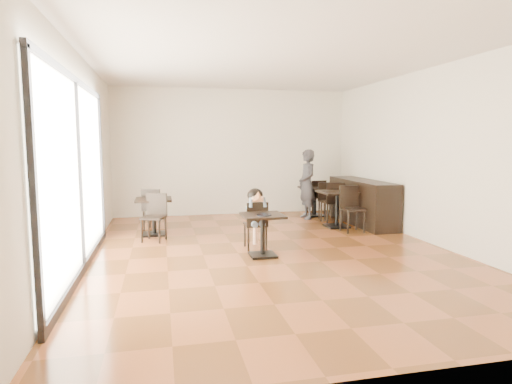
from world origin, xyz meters
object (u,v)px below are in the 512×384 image
object	(u,v)px
child_chair	(255,225)
cafe_table_back	(315,202)
chair_back_b	(329,201)
child_table	(263,235)
chair_mid_a	(332,202)
cafe_table_left	(154,217)
chair_left_a	(154,209)
chair_left_b	(154,218)
child	(255,219)
chair_mid_b	(353,209)
chair_back_a	(316,197)
cafe_table_mid	(337,209)
adult_patron	(307,184)

from	to	relation	value
child_chair	cafe_table_back	world-z (taller)	child_chair
child_chair	chair_back_b	world-z (taller)	chair_back_b
child_table	child_chair	size ratio (longest dim) A/B	0.83
cafe_table_back	chair_mid_a	xyz separation A→B (m)	(0.08, -0.90, 0.11)
cafe_table_left	chair_back_b	world-z (taller)	chair_back_b
cafe_table_left	chair_left_a	bearing A→B (deg)	90.00
cafe_table_left	chair_left_b	bearing A→B (deg)	-90.00
child_chair	cafe_table_back	size ratio (longest dim) A/B	1.13
chair_back_b	chair_left_b	bearing A→B (deg)	-164.17
child	chair_mid_b	bearing A→B (deg)	21.75
cafe_table_back	chair_back_a	size ratio (longest dim) A/B	0.83
cafe_table_mid	cafe_table_left	distance (m)	3.90
chair_left_a	chair_back_b	distance (m)	4.09
child_chair	chair_mid_a	bearing A→B (deg)	-138.48
chair_left_b	chair_back_b	size ratio (longest dim) A/B	1.01
adult_patron	chair_left_b	world-z (taller)	adult_patron
cafe_table_mid	chair_left_b	distance (m)	3.93
cafe_table_back	cafe_table_mid	bearing A→B (deg)	-91.02
chair_mid_a	chair_back_b	xyz separation A→B (m)	(0.07, 0.35, -0.03)
cafe_table_back	chair_mid_b	bearing A→B (deg)	-87.64
chair_left_a	cafe_table_left	bearing A→B (deg)	110.56
child_table	child_chair	bearing A→B (deg)	90.00
adult_patron	chair_left_a	xyz separation A→B (m)	(-3.61, -0.56, -0.40)
cafe_table_back	chair_left_b	xyz separation A→B (m)	(-3.93, -1.96, 0.08)
chair_left_a	cafe_table_mid	bearing A→B (deg)	-168.05
child_table	chair_left_a	distance (m)	3.13
child	child_table	bearing A→B (deg)	-90.00
cafe_table_left	child_table	bearing A→B (deg)	-49.45
child_table	cafe_table_back	size ratio (longest dim) A/B	0.94
cafe_table_back	chair_back_a	xyz separation A→B (m)	(0.15, 0.32, 0.07)
cafe_table_left	chair_back_a	xyz separation A→B (m)	(4.08, 1.73, 0.07)
child	cafe_table_left	world-z (taller)	child
chair_back_b	cafe_table_mid	bearing A→B (deg)	-104.24
cafe_table_mid	chair_left_a	xyz separation A→B (m)	(-3.90, 0.59, 0.05)
chair_mid_a	chair_back_a	distance (m)	1.22
chair_left_b	child_table	bearing A→B (deg)	-19.95
chair_mid_a	chair_left_b	size ratio (longest dim) A/B	1.07
child_chair	chair_left_b	distance (m)	1.99
cafe_table_left	chair_mid_b	world-z (taller)	chair_mid_b
chair_mid_a	chair_left_a	size ratio (longest dim) A/B	1.07
child_chair	chair_left_b	bearing A→B (deg)	-28.34
adult_patron	chair_left_a	world-z (taller)	adult_patron
chair_mid_a	child_chair	bearing A→B (deg)	40.83
child_table	chair_left_a	xyz separation A→B (m)	(-1.75, 2.59, 0.10)
child	child_chair	bearing A→B (deg)	0.00
child_table	adult_patron	world-z (taller)	adult_patron
chair_mid_a	chair_back_b	bearing A→B (deg)	-101.32
adult_patron	chair_back_a	size ratio (longest dim) A/B	1.90
chair_left_b	chair_mid_a	bearing A→B (deg)	35.36
child_chair	cafe_table_back	distance (m)	3.63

